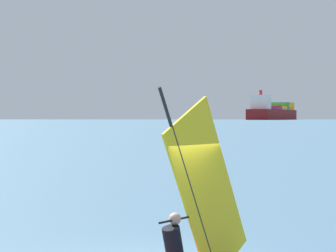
% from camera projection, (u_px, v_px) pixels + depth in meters
% --- Properties ---
extents(windsurfer, '(1.84, 3.95, 3.76)m').
position_uv_depth(windsurfer, '(187.00, 233.00, 12.13)').
color(windsurfer, red).
rests_on(windsurfer, ground_plane).
extents(cargo_ship, '(51.39, 151.89, 36.41)m').
position_uv_depth(cargo_ship, '(273.00, 112.00, 874.02)').
color(cargo_ship, maroon).
rests_on(cargo_ship, ground_plane).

